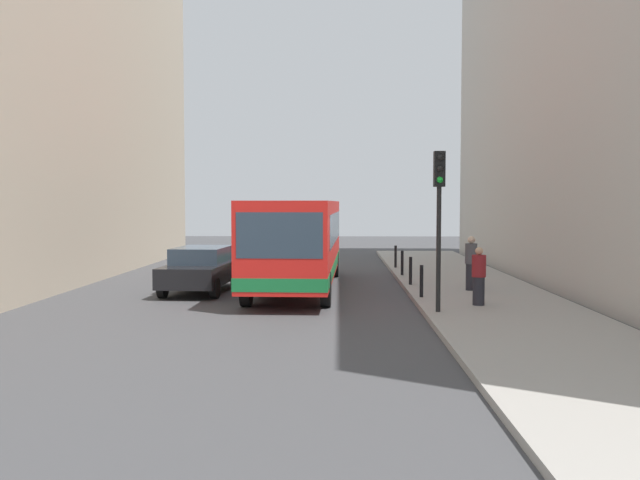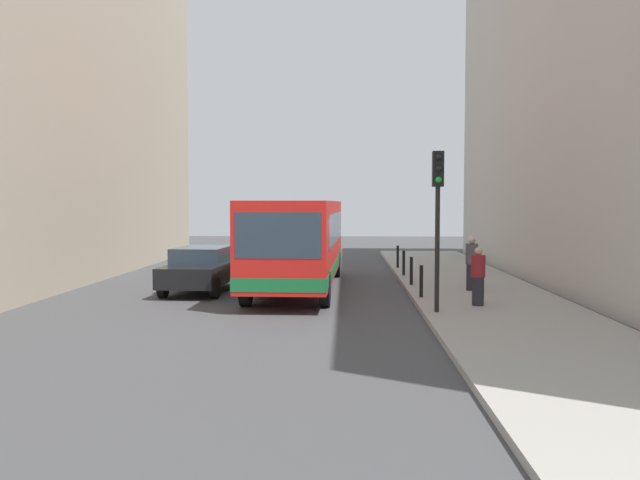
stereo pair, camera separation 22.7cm
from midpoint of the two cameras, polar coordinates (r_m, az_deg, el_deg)
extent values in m
plane|color=#424244|center=(19.68, -1.67, -5.45)|extent=(80.00, 80.00, 0.00)
cube|color=#9E9991|center=(20.10, 13.95, -5.15)|extent=(4.40, 40.00, 0.15)
cube|color=red|center=(23.01, -2.15, 0.17)|extent=(2.80, 11.06, 2.50)
cube|color=#197238|center=(23.08, -2.14, -2.18)|extent=(2.82, 11.08, 0.36)
cube|color=#2D3D4C|center=(17.55, -3.80, 0.39)|extent=(2.26, 0.12, 1.20)
cube|color=#2D3D4C|center=(23.50, -2.04, 1.09)|extent=(2.77, 9.46, 1.00)
cylinder|color=black|center=(19.17, 0.15, -4.18)|extent=(0.31, 1.01, 1.00)
cylinder|color=black|center=(19.42, -6.54, -4.10)|extent=(0.31, 1.01, 1.00)
cylinder|color=black|center=(26.91, 1.02, -2.06)|extent=(0.31, 1.01, 1.00)
cylinder|color=black|center=(27.09, -3.76, -2.03)|extent=(0.31, 1.01, 1.00)
cube|color=black|center=(22.72, -10.24, -2.72)|extent=(2.06, 4.50, 0.64)
cube|color=#2D3D4C|center=(22.82, -10.15, -1.23)|extent=(1.74, 2.55, 0.52)
cylinder|color=black|center=(21.11, -9.15, -4.03)|extent=(0.26, 0.65, 0.64)
cylinder|color=black|center=(21.57, -13.39, -3.92)|extent=(0.26, 0.65, 0.64)
cylinder|color=black|center=(24.01, -7.40, -3.15)|extent=(0.26, 0.65, 0.64)
cylinder|color=black|center=(24.41, -11.17, -3.08)|extent=(0.26, 0.65, 0.64)
cylinder|color=black|center=(17.56, 9.57, -0.79)|extent=(0.12, 0.12, 3.20)
cube|color=black|center=(17.54, 9.63, 5.90)|extent=(0.28, 0.24, 0.90)
sphere|color=black|center=(17.42, 9.70, 6.84)|extent=(0.16, 0.16, 0.16)
sphere|color=black|center=(17.41, 9.69, 5.92)|extent=(0.16, 0.16, 0.16)
sphere|color=green|center=(17.40, 9.68, 5.00)|extent=(0.16, 0.16, 0.16)
cylinder|color=black|center=(20.31, 8.21, -3.44)|extent=(0.11, 0.11, 0.95)
cylinder|color=black|center=(23.34, 7.34, -2.58)|extent=(0.11, 0.11, 0.95)
cylinder|color=black|center=(26.38, 6.68, -1.91)|extent=(0.11, 0.11, 0.95)
cylinder|color=black|center=(29.42, 6.15, -1.39)|extent=(0.11, 0.11, 0.95)
cylinder|color=#26262D|center=(19.01, 12.85, -4.20)|extent=(0.32, 0.32, 0.78)
cylinder|color=maroon|center=(18.94, 12.88, -2.14)|extent=(0.38, 0.38, 0.60)
sphere|color=tan|center=(18.90, 12.89, -0.91)|extent=(0.21, 0.21, 0.21)
cylinder|color=#26262D|center=(22.18, 12.27, -3.06)|extent=(0.32, 0.32, 0.85)
cylinder|color=#4C4C51|center=(22.11, 12.30, -1.13)|extent=(0.38, 0.38, 0.65)
sphere|color=beige|center=(22.09, 12.31, 0.01)|extent=(0.23, 0.23, 0.23)
camera|label=1|loc=(0.11, -90.31, -0.02)|focal=38.08mm
camera|label=2|loc=(0.11, 89.69, 0.02)|focal=38.08mm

